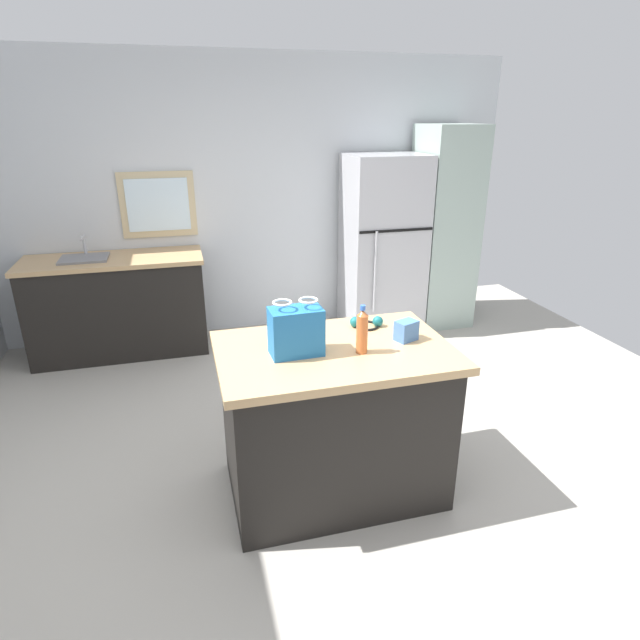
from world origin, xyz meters
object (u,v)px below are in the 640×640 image
object	(u,v)px
kitchen_island	(334,420)
shopping_bag	(296,331)
tall_cabinet	(444,228)
small_box	(406,331)
bottle	(362,331)
ear_defenders	(366,323)
refrigerator	(383,245)

from	to	relation	value
kitchen_island	shopping_bag	world-z (taller)	shopping_bag
tall_cabinet	shopping_bag	distance (m)	3.17
shopping_bag	small_box	bearing A→B (deg)	1.38
small_box	kitchen_island	bearing A→B (deg)	-179.90
shopping_bag	small_box	world-z (taller)	shopping_bag
tall_cabinet	bottle	size ratio (longest dim) A/B	7.57
tall_cabinet	ear_defenders	world-z (taller)	tall_cabinet
ear_defenders	tall_cabinet	bearing A→B (deg)	52.69
tall_cabinet	ear_defenders	xyz separation A→B (m)	(-1.61, -2.12, -0.07)
kitchen_island	bottle	bearing A→B (deg)	-36.27
ear_defenders	small_box	bearing A→B (deg)	-59.29
shopping_bag	ear_defenders	distance (m)	0.56
kitchen_island	small_box	bearing A→B (deg)	0.10
kitchen_island	tall_cabinet	bearing A→B (deg)	51.42
shopping_bag	refrigerator	bearing A→B (deg)	58.90
shopping_bag	bottle	world-z (taller)	shopping_bag
kitchen_island	ear_defenders	distance (m)	0.60
small_box	refrigerator	bearing A→B (deg)	71.28
ear_defenders	refrigerator	bearing A→B (deg)	65.92
kitchen_island	bottle	world-z (taller)	bottle
kitchen_island	bottle	distance (m)	0.60
tall_cabinet	bottle	bearing A→B (deg)	-125.71
shopping_bag	kitchen_island	bearing A→B (deg)	3.86
kitchen_island	tall_cabinet	size ratio (longest dim) A/B	0.63
tall_cabinet	kitchen_island	bearing A→B (deg)	-128.58
refrigerator	bottle	size ratio (longest dim) A/B	6.58
shopping_bag	ear_defenders	bearing A→B (deg)	28.09
refrigerator	shopping_bag	world-z (taller)	refrigerator
kitchen_island	shopping_bag	bearing A→B (deg)	-176.14
refrigerator	bottle	xyz separation A→B (m)	(-1.10, -2.45, 0.16)
kitchen_island	shopping_bag	distance (m)	0.62
ear_defenders	kitchen_island	bearing A→B (deg)	-137.89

